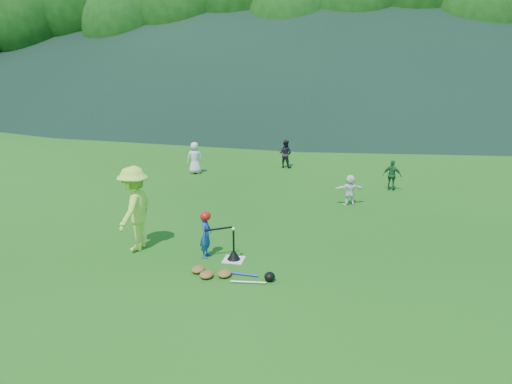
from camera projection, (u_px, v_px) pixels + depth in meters
The scene contains 14 objects.
ground at pixel (234, 260), 11.12m from camera, with size 120.00×120.00×0.00m, color #185413.
home_plate at pixel (234, 260), 11.11m from camera, with size 0.45×0.45×0.02m, color silver.
baseball at pixel (233, 229), 10.92m from camera, with size 0.08×0.08×0.08m, color white.
batter_child at pixel (206, 235), 11.16m from camera, with size 0.38×0.25×1.05m, color #16449C.
adult_coach at pixel (135, 208), 11.52m from camera, with size 1.28×0.74×1.98m, color #BCF748.
fielder_a at pixel (195, 158), 19.06m from camera, with size 0.60×0.39×1.22m, color silver.
fielder_b at pixel (285, 154), 20.09m from camera, with size 0.55×0.43×1.13m, color black.
fielder_c at pixel (392, 175), 16.70m from camera, with size 0.61×0.25×1.04m, color #1B5B2B.
fielder_d at pixel (350, 190), 15.09m from camera, with size 0.87×0.28×0.94m, color white.
batting_tee at pixel (234, 255), 11.08m from camera, with size 0.30×0.30×0.68m.
batter_gear at pixel (206, 217), 11.04m from camera, with size 0.70×0.34×0.41m.
equipment_pile at pixel (224, 274), 10.26m from camera, with size 1.80×0.56×0.19m.
outfield_fence at pixel (323, 106), 37.39m from camera, with size 70.07×0.08×1.33m.
tree_line at pixel (334, 7), 40.86m from camera, with size 70.04×11.40×14.82m.
Camera 1 is at (2.53, -10.01, 4.42)m, focal length 35.00 mm.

